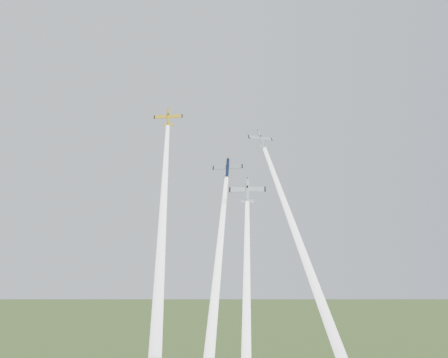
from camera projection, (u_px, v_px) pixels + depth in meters
plane_yellow at (168, 117)px, 143.91m from camera, size 7.57×5.65×7.32m
smoke_trail_yellow at (162, 223)px, 122.39m from camera, size 5.69×34.31×52.43m
plane_navy at (227, 168)px, 142.08m from camera, size 8.72×7.21×7.46m
smoke_trail_navy at (217, 276)px, 122.10m from camera, size 11.47×31.32×48.80m
plane_silver_right at (261, 139)px, 140.88m from camera, size 7.86×6.35×6.31m
smoke_trail_silver_right at (305, 259)px, 119.95m from camera, size 13.14×35.31×55.60m
plane_silver_low at (247, 191)px, 131.28m from camera, size 9.60×7.39×8.12m
smoke_trail_silver_low at (247, 321)px, 110.12m from camera, size 9.20×33.45×51.51m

